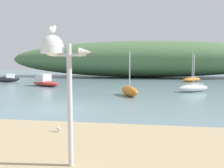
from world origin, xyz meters
name	(u,v)px	position (x,y,z in m)	size (l,w,h in m)	color
ground_plane	(61,108)	(0.00, 0.00, 0.00)	(120.00, 120.00, 0.00)	gray
distant_hill	(140,59)	(4.44, 29.35, 3.39)	(51.22, 12.62, 6.78)	#517547
mast_structure	(58,58)	(2.83, -7.25, 2.78)	(1.19, 0.53, 3.12)	silver
seagull_on_radar	(52,29)	(2.71, -7.23, 3.45)	(0.14, 0.34, 0.24)	orange
sailboat_inner_mooring	(193,88)	(9.50, 8.56, 0.36)	(3.21, 2.17, 3.46)	white
motorboat_off_point	(45,82)	(-6.38, 11.52, 0.49)	(4.44, 3.36, 1.38)	#B72D28
sailboat_east_reach	(129,91)	(3.79, 5.24, 0.42)	(1.95, 2.70, 3.61)	orange
motorboat_near_shore	(8,79)	(-13.68, 15.50, 0.48)	(3.10, 2.85, 1.15)	black
sailboat_by_sandbar	(192,79)	(11.83, 19.70, 0.34)	(3.29, 2.87, 4.27)	orange
seagull_by_mast	(59,129)	(1.83, -4.85, 0.32)	(0.27, 0.17, 0.20)	orange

